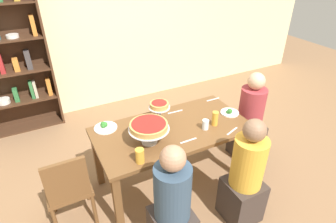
{
  "coord_description": "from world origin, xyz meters",
  "views": [
    {
      "loc": [
        -1.13,
        -2.1,
        2.38
      ],
      "look_at": [
        0.0,
        0.1,
        0.89
      ],
      "focal_mm": 29.8,
      "sensor_mm": 36.0,
      "label": 1
    }
  ],
  "objects": [
    {
      "name": "cutlery_fork_far",
      "position": [
        0.04,
        -0.26,
        0.74
      ],
      "size": [
        0.18,
        0.02,
        0.0
      ],
      "primitive_type": "cube",
      "rotation": [
        0.0,
        0.0,
        0.01
      ],
      "color": "silver",
      "rests_on": "dining_table"
    },
    {
      "name": "chair_head_west",
      "position": [
        -1.11,
        -0.08,
        0.49
      ],
      "size": [
        0.4,
        0.4,
        0.87
      ],
      "color": "brown",
      "rests_on": "ground_plane"
    },
    {
      "name": "cutlery_fork_near",
      "position": [
        0.18,
        0.27,
        0.74
      ],
      "size": [
        0.18,
        0.02,
        0.0
      ],
      "primitive_type": "cube",
      "rotation": [
        0.0,
        0.0,
        3.1
      ],
      "color": "silver",
      "rests_on": "dining_table"
    },
    {
      "name": "rear_partition",
      "position": [
        0.0,
        2.2,
        1.4
      ],
      "size": [
        8.0,
        0.12,
        2.8
      ],
      "primitive_type": "cube",
      "color": "beige",
      "rests_on": "ground_plane"
    },
    {
      "name": "salad_plate_near_diner",
      "position": [
        -0.62,
        0.32,
        0.76
      ],
      "size": [
        0.24,
        0.24,
        0.07
      ],
      "color": "white",
      "rests_on": "dining_table"
    },
    {
      "name": "salad_plate_far_diner",
      "position": [
        0.71,
        -0.03,
        0.76
      ],
      "size": [
        0.2,
        0.2,
        0.07
      ],
      "color": "white",
      "rests_on": "dining_table"
    },
    {
      "name": "diner_near_right",
      "position": [
        0.38,
        -0.74,
        0.49
      ],
      "size": [
        0.34,
        0.34,
        1.15
      ],
      "rotation": [
        0.0,
        0.0,
        1.57
      ],
      "color": "#382D28",
      "rests_on": "ground_plane"
    },
    {
      "name": "diner_head_east",
      "position": [
        1.07,
        -0.0,
        0.49
      ],
      "size": [
        0.34,
        0.34,
        1.15
      ],
      "rotation": [
        0.0,
        0.0,
        3.14
      ],
      "color": "#382D28",
      "rests_on": "ground_plane"
    },
    {
      "name": "dining_table",
      "position": [
        0.0,
        0.0,
        0.64
      ],
      "size": [
        1.61,
        0.83,
        0.74
      ],
      "color": "brown",
      "rests_on": "ground_plane"
    },
    {
      "name": "cutlery_knife_near",
      "position": [
        0.52,
        -0.33,
        0.74
      ],
      "size": [
        0.17,
        0.08,
        0.0
      ],
      "primitive_type": "cube",
      "rotation": [
        0.0,
        0.0,
        0.34
      ],
      "color": "silver",
      "rests_on": "dining_table"
    },
    {
      "name": "beer_glass_amber_tall",
      "position": [
        -0.49,
        -0.33,
        0.81
      ],
      "size": [
        0.08,
        0.08,
        0.14
      ],
      "primitive_type": "cylinder",
      "color": "gold",
      "rests_on": "dining_table"
    },
    {
      "name": "water_glass_clear_near",
      "position": [
        0.3,
        -0.16,
        0.79
      ],
      "size": [
        0.07,
        0.07,
        0.1
      ],
      "primitive_type": "cylinder",
      "color": "white",
      "rests_on": "dining_table"
    },
    {
      "name": "cutlery_knife_far",
      "position": [
        0.73,
        0.32,
        0.74
      ],
      "size": [
        0.18,
        0.02,
        0.0
      ],
      "primitive_type": "cube",
      "rotation": [
        0.0,
        0.0,
        3.13
      ],
      "color": "silver",
      "rests_on": "dining_table"
    },
    {
      "name": "ground_plane",
      "position": [
        0.0,
        0.0,
        0.0
      ],
      "size": [
        12.0,
        12.0,
        0.0
      ],
      "primitive_type": "plane",
      "color": "#846042"
    },
    {
      "name": "bookshelf",
      "position": [
        -1.46,
        2.01,
        1.12
      ],
      "size": [
        1.1,
        0.3,
        2.21
      ],
      "color": "#422819",
      "rests_on": "ground_plane"
    },
    {
      "name": "personal_pizza_stand",
      "position": [
        -0.08,
        0.14,
        0.94
      ],
      "size": [
        0.22,
        0.22,
        0.26
      ],
      "color": "silver",
      "rests_on": "dining_table"
    },
    {
      "name": "diner_near_left",
      "position": [
        -0.39,
        -0.74,
        0.49
      ],
      "size": [
        0.34,
        0.34,
        1.15
      ],
      "rotation": [
        0.0,
        0.0,
        1.57
      ],
      "color": "#382D28",
      "rests_on": "ground_plane"
    },
    {
      "name": "beer_glass_amber_short",
      "position": [
        0.43,
        -0.14,
        0.82
      ],
      "size": [
        0.06,
        0.06,
        0.16
      ],
      "primitive_type": "cylinder",
      "color": "gold",
      "rests_on": "dining_table"
    },
    {
      "name": "deep_dish_pizza_stand",
      "position": [
        -0.31,
        -0.11,
        0.92
      ],
      "size": [
        0.39,
        0.39,
        0.22
      ],
      "color": "silver",
      "rests_on": "dining_table"
    }
  ]
}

